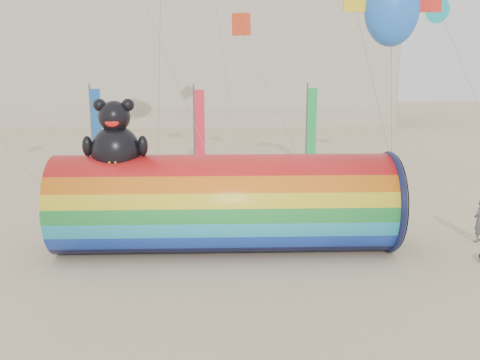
{
  "coord_description": "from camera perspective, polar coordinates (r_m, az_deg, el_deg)",
  "views": [
    {
      "loc": [
        -0.12,
        -16.2,
        6.17
      ],
      "look_at": [
        0.5,
        1.5,
        2.4
      ],
      "focal_mm": 40.0,
      "sensor_mm": 36.0,
      "label": 1
    }
  ],
  "objects": [
    {
      "name": "ground",
      "position": [
        17.33,
        -1.49,
        -8.84
      ],
      "size": [
        160.0,
        160.0,
        0.0
      ],
      "primitive_type": "plane",
      "color": "#CCB58C",
      "rests_on": "ground"
    },
    {
      "name": "hotel_building",
      "position": [
        63.41,
        -13.3,
        15.45
      ],
      "size": [
        60.4,
        15.4,
        20.6
      ],
      "color": "#B7AD99",
      "rests_on": "ground"
    },
    {
      "name": "windsock_assembly",
      "position": [
        18.02,
        -1.6,
        -2.22
      ],
      "size": [
        11.37,
        3.46,
        5.24
      ],
      "color": "red",
      "rests_on": "ground"
    },
    {
      "name": "kite_handler",
      "position": [
        20.94,
        24.22,
        -3.93
      ],
      "size": [
        0.7,
        0.65,
        1.6
      ],
      "primitive_type": "imported",
      "rotation": [
        0.0,
        0.0,
        3.78
      ],
      "color": "#525559",
      "rests_on": "ground"
    },
    {
      "name": "festival_banners",
      "position": [
        31.63,
        -4.01,
        5.57
      ],
      "size": [
        13.5,
        2.36,
        5.2
      ],
      "color": "#59595E",
      "rests_on": "ground"
    }
  ]
}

